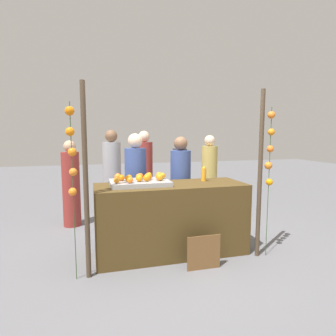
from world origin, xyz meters
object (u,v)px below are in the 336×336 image
object	(u,v)px
juice_bottle	(204,174)
vendor_left	(136,191)
orange_0	(140,176)
stall_counter	(171,219)
chalkboard_sign	(204,253)
vendor_right	(180,190)
orange_1	(148,176)

from	to	relation	value
juice_bottle	vendor_left	size ratio (longest dim) A/B	0.13
orange_0	vendor_left	size ratio (longest dim) A/B	0.05
stall_counter	chalkboard_sign	distance (m)	0.68
juice_bottle	vendor_right	size ratio (longest dim) A/B	0.13
orange_0	vendor_left	bearing A→B (deg)	89.60
orange_1	vendor_right	xyz separation A→B (m)	(0.62, 0.52, -0.32)
stall_counter	orange_0	world-z (taller)	orange_0
orange_0	chalkboard_sign	bearing A→B (deg)	-50.54
juice_bottle	vendor_right	world-z (taller)	vendor_right
orange_0	orange_1	xyz separation A→B (m)	(0.09, -0.12, 0.01)
orange_0	orange_1	size ratio (longest dim) A/B	0.84
orange_1	chalkboard_sign	bearing A→B (deg)	-50.10
orange_0	juice_bottle	xyz separation A→B (m)	(0.90, -0.06, -0.00)
orange_1	stall_counter	bearing A→B (deg)	-13.18
stall_counter	juice_bottle	bearing A→B (deg)	12.97
orange_1	vendor_left	world-z (taller)	vendor_left
orange_0	chalkboard_sign	world-z (taller)	orange_0
orange_0	chalkboard_sign	xyz separation A→B (m)	(0.62, -0.76, -0.84)
juice_bottle	vendor_left	xyz separation A→B (m)	(-0.89, 0.52, -0.29)
juice_bottle	vendor_left	bearing A→B (deg)	150.00
orange_0	stall_counter	bearing A→B (deg)	-25.88
stall_counter	chalkboard_sign	bearing A→B (deg)	-66.96
stall_counter	vendor_right	size ratio (longest dim) A/B	1.27
orange_0	chalkboard_sign	size ratio (longest dim) A/B	0.18
chalkboard_sign	vendor_left	size ratio (longest dim) A/B	0.27
orange_1	chalkboard_sign	distance (m)	1.19
vendor_left	chalkboard_sign	bearing A→B (deg)	-62.84
chalkboard_sign	vendor_right	size ratio (longest dim) A/B	0.27
stall_counter	juice_bottle	world-z (taller)	juice_bottle
vendor_left	orange_0	bearing A→B (deg)	-90.40
stall_counter	chalkboard_sign	size ratio (longest dim) A/B	4.66
orange_1	vendor_left	size ratio (longest dim) A/B	0.06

